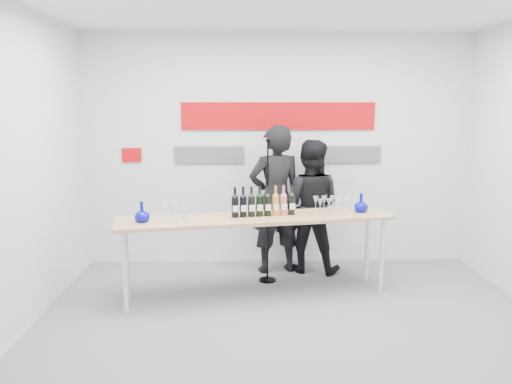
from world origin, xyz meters
TOP-DOWN VIEW (x-y plane):
  - ground at (0.00, 0.00)m, footprint 5.00×5.00m
  - back_wall at (0.00, 2.00)m, footprint 5.00×0.04m
  - signage at (-0.06, 1.97)m, footprint 3.38×0.02m
  - tasting_table at (-0.32, 0.77)m, footprint 3.05×1.11m
  - wine_bottles at (-0.24, 0.80)m, footprint 0.71×0.20m
  - decanter_left at (-1.51, 0.56)m, footprint 0.16×0.16m
  - decanter_right at (0.87, 0.97)m, footprint 0.16×0.16m
  - glasses_left at (-1.18, 0.62)m, footprint 0.29×0.26m
  - glasses_right at (0.57, 0.92)m, footprint 0.49×0.29m
  - presenter_left at (-0.06, 1.58)m, footprint 0.76×0.58m
  - presenter_right at (0.37, 1.61)m, footprint 0.96×0.84m
  - mic_stand at (-0.17, 1.21)m, footprint 0.20×0.20m

SIDE VIEW (x-z plane):
  - ground at x=0.00m, z-range 0.00..0.00m
  - mic_stand at x=-0.17m, z-range -0.34..1.38m
  - tasting_table at x=-0.32m, z-range 0.38..1.28m
  - presenter_right at x=0.37m, z-range 0.00..1.67m
  - presenter_left at x=-0.06m, z-range 0.00..1.85m
  - glasses_right at x=0.57m, z-range 0.90..1.08m
  - glasses_left at x=-1.18m, z-range 0.90..1.08m
  - decanter_left at x=-1.51m, z-range 0.90..1.11m
  - decanter_right at x=0.87m, z-range 0.90..1.11m
  - wine_bottles at x=-0.24m, z-range 0.90..1.23m
  - back_wall at x=0.00m, z-range 0.00..3.00m
  - signage at x=-0.06m, z-range 1.41..2.20m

